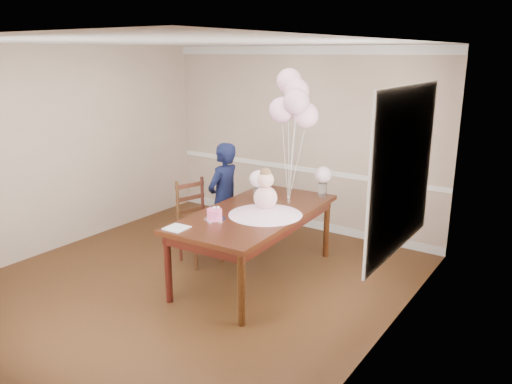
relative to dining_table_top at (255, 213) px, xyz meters
name	(u,v)px	position (x,y,z in m)	size (l,w,h in m)	color
floor	(191,283)	(-0.52, -0.58, -0.80)	(4.50, 5.00, 0.00)	black
ceiling	(181,42)	(-0.52, -0.58, 1.90)	(4.50, 5.00, 0.02)	white
wall_back	(299,139)	(-0.52, 1.92, 0.55)	(4.50, 0.02, 2.70)	tan
wall_left	(61,149)	(-2.77, -0.58, 0.55)	(0.02, 5.00, 2.70)	tan
wall_right	(385,205)	(1.73, -0.58, 0.55)	(0.02, 5.00, 2.70)	tan
chair_rail_trim	(298,169)	(-0.52, 1.91, 0.10)	(4.50, 0.02, 0.07)	white
crown_molding	(301,50)	(-0.52, 1.91, 1.83)	(4.50, 0.02, 0.12)	silver
baseboard_trim	(297,221)	(-0.52, 1.91, -0.74)	(4.50, 0.02, 0.12)	silver
window_frame	(403,171)	(1.71, -0.08, 0.75)	(0.02, 1.66, 1.56)	white
window_blinds	(401,170)	(1.69, -0.08, 0.75)	(0.01, 1.50, 1.40)	silver
dining_table_top	(255,213)	(0.00, 0.00, 0.00)	(1.11, 2.21, 0.06)	black
table_apron	(255,220)	(0.00, 0.00, -0.08)	(0.99, 2.10, 0.11)	black
table_leg_fl	(168,268)	(-0.41, -1.04, -0.41)	(0.08, 0.08, 0.77)	black
table_leg_fr	(241,289)	(0.52, -0.99, -0.41)	(0.08, 0.08, 0.77)	black
table_leg_bl	(265,217)	(-0.52, 0.99, -0.41)	(0.08, 0.08, 0.77)	black
table_leg_br	(326,228)	(0.41, 1.04, -0.41)	(0.08, 0.08, 0.77)	black
baby_skirt	(265,210)	(0.17, -0.05, 0.08)	(0.84, 0.84, 0.11)	#EBADCC
baby_torso	(265,198)	(0.17, -0.05, 0.23)	(0.27, 0.27, 0.27)	pink
baby_head	(265,180)	(0.17, -0.05, 0.44)	(0.19, 0.19, 0.19)	beige
baby_hair	(266,174)	(0.17, -0.05, 0.50)	(0.13, 0.13, 0.13)	brown
cake_platter	(215,219)	(-0.20, -0.51, 0.03)	(0.24, 0.24, 0.01)	white
birthday_cake	(214,214)	(-0.20, -0.51, 0.09)	(0.17, 0.17, 0.11)	#EC4A8B
cake_flower_a	(214,208)	(-0.20, -0.51, 0.16)	(0.03, 0.03, 0.03)	white
cake_flower_b	(218,208)	(-0.16, -0.48, 0.16)	(0.03, 0.03, 0.03)	white
rose_vase_near	(258,195)	(-0.18, 0.32, 0.12)	(0.11, 0.11, 0.18)	white
roses_near	(258,179)	(-0.18, 0.32, 0.32)	(0.21, 0.21, 0.21)	silver
rose_vase_far	(322,190)	(0.37, 0.96, 0.12)	(0.11, 0.11, 0.18)	silver
roses_far	(323,175)	(0.37, 0.96, 0.32)	(0.21, 0.21, 0.21)	beige
napkin	(177,228)	(-0.34, -0.96, 0.03)	(0.22, 0.22, 0.01)	silver
balloon_weight	(288,199)	(0.08, 0.61, 0.04)	(0.04, 0.04, 0.02)	silver
balloon_a	(282,110)	(-0.03, 0.61, 1.13)	(0.31, 0.31, 0.31)	#F6AED5
balloon_b	(296,102)	(0.19, 0.56, 1.24)	(0.31, 0.31, 0.31)	#D99AB7
balloon_c	(296,91)	(0.10, 0.72, 1.35)	(0.31, 0.31, 0.31)	#EDA8BA
balloon_d	(289,81)	(-0.02, 0.74, 1.46)	(0.31, 0.31, 0.31)	#E8A4C0
balloon_e	(306,115)	(0.24, 0.71, 1.08)	(0.31, 0.31, 0.31)	#FCB2CB
balloon_ribbon_a	(285,162)	(0.02, 0.61, 0.50)	(0.00, 0.00, 0.93)	white
balloon_ribbon_b	(292,159)	(0.14, 0.59, 0.56)	(0.00, 0.00, 1.04)	white
balloon_ribbon_c	(292,153)	(0.09, 0.67, 0.61)	(0.00, 0.00, 1.15)	silver
balloon_ribbon_d	(289,148)	(0.03, 0.68, 0.67)	(0.00, 0.00, 1.26)	white
balloon_ribbon_e	(297,165)	(0.16, 0.66, 0.48)	(0.00, 0.00, 0.87)	white
dining_chair_seat	(200,227)	(-0.84, -0.02, -0.34)	(0.45, 0.45, 0.05)	#3B2010
chair_leg_fl	(180,244)	(-1.07, -0.15, -0.58)	(0.04, 0.04, 0.44)	#34130E
chair_leg_fr	(196,253)	(-0.71, -0.25, -0.58)	(0.04, 0.04, 0.44)	#351B0E
chair_leg_bl	(204,238)	(-0.97, 0.21, -0.58)	(0.04, 0.04, 0.44)	#39160F
chair_leg_br	(221,246)	(-0.61, 0.11, -0.58)	(0.04, 0.04, 0.44)	#341E0E
chair_back_post_l	(178,204)	(-1.09, -0.14, -0.04)	(0.04, 0.04, 0.58)	#39210F
chair_back_post_r	(202,198)	(-0.99, 0.21, -0.04)	(0.04, 0.04, 0.58)	#35120E
chair_slat_low	(191,210)	(-1.04, 0.04, -0.16)	(0.03, 0.41, 0.05)	#361A0E
chair_slat_mid	(190,198)	(-1.04, 0.04, 0.00)	(0.03, 0.41, 0.05)	#35180E
chair_slat_top	(190,185)	(-1.04, 0.04, 0.17)	(0.03, 0.41, 0.05)	#3E1B11
woman	(224,199)	(-0.76, 0.38, -0.05)	(0.54, 0.36, 1.50)	black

